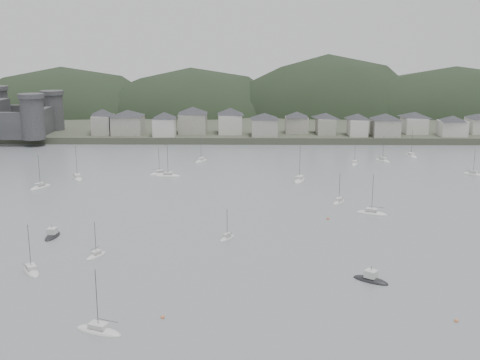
{
  "coord_description": "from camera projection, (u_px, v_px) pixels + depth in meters",
  "views": [
    {
      "loc": [
        2.07,
        -94.45,
        45.59
      ],
      "look_at": [
        0.0,
        75.0,
        6.0
      ],
      "focal_mm": 44.89,
      "sensor_mm": 36.0,
      "label": 1
    }
  ],
  "objects": [
    {
      "name": "far_shore_land",
      "position": [
        244.0,
        110.0,
        389.27
      ],
      "size": [
        900.0,
        250.0,
        3.0
      ],
      "primitive_type": "cube",
      "color": "#383D2D",
      "rests_on": "ground"
    },
    {
      "name": "motor_launch_near",
      "position": [
        371.0,
        280.0,
        116.29
      ],
      "size": [
        7.43,
        6.36,
        3.75
      ],
      "rotation": [
        0.0,
        0.0,
        0.95
      ],
      "color": "black",
      "rests_on": "ground"
    },
    {
      "name": "forested_ridge",
      "position": [
        252.0,
        135.0,
        367.19
      ],
      "size": [
        851.55,
        103.94,
        102.57
      ],
      "color": "black",
      "rests_on": "ground"
    },
    {
      "name": "ground",
      "position": [
        235.0,
        314.0,
        102.36
      ],
      "size": [
        900.0,
        900.0,
        0.0
      ],
      "primitive_type": "plane",
      "color": "slate",
      "rests_on": "ground"
    },
    {
      "name": "motor_launch_far",
      "position": [
        52.0,
        236.0,
        142.41
      ],
      "size": [
        3.13,
        7.25,
        3.7
      ],
      "rotation": [
        0.0,
        0.0,
        3.06
      ],
      "color": "black",
      "rests_on": "ground"
    },
    {
      "name": "waterfront_town",
      "position": [
        352.0,
        122.0,
        278.31
      ],
      "size": [
        451.48,
        28.46,
        12.92
      ],
      "color": "gray",
      "rests_on": "far_shore_land"
    },
    {
      "name": "mooring_buoys",
      "position": [
        278.0,
        257.0,
        129.08
      ],
      "size": [
        169.32,
        65.26,
        0.7
      ],
      "color": "#D17545",
      "rests_on": "ground"
    },
    {
      "name": "moored_fleet",
      "position": [
        189.0,
        211.0,
        163.5
      ],
      "size": [
        242.54,
        172.73,
        13.37
      ],
      "color": "silver",
      "rests_on": "ground"
    },
    {
      "name": "sailboat_lead",
      "position": [
        168.0,
        176.0,
        205.67
      ],
      "size": [
        8.86,
        3.09,
        11.99
      ],
      "rotation": [
        0.0,
        0.0,
        1.54
      ],
      "color": "silver",
      "rests_on": "ground"
    }
  ]
}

